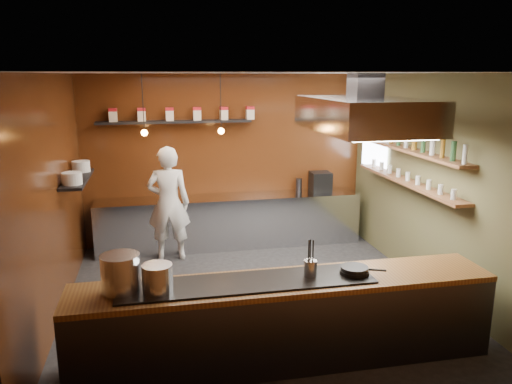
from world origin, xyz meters
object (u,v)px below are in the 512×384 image
object	(u,v)px
stockpot_large	(121,273)
espresso_machine	(320,182)
stockpot_small	(158,278)
extractor_hood	(364,114)
chef	(169,203)

from	to	relation	value
stockpot_large	espresso_machine	bearing A→B (deg)	48.99
stockpot_large	stockpot_small	xyz separation A→B (m)	(0.34, -0.09, -0.05)
extractor_hood	espresso_machine	xyz separation A→B (m)	(0.38, 2.64, -1.43)
stockpot_small	chef	world-z (taller)	chef
espresso_machine	stockpot_small	bearing A→B (deg)	-125.94
espresso_machine	chef	distance (m)	2.80
stockpot_small	extractor_hood	bearing A→B (deg)	26.10
stockpot_small	chef	distance (m)	3.42
extractor_hood	espresso_machine	bearing A→B (deg)	81.81
stockpot_small	chef	bearing A→B (deg)	86.38
extractor_hood	stockpot_large	bearing A→B (deg)	-158.19
chef	stockpot_large	bearing A→B (deg)	85.67
espresso_machine	chef	size ratio (longest dim) A/B	0.19
stockpot_large	stockpot_small	bearing A→B (deg)	-15.40
stockpot_large	stockpot_small	distance (m)	0.36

